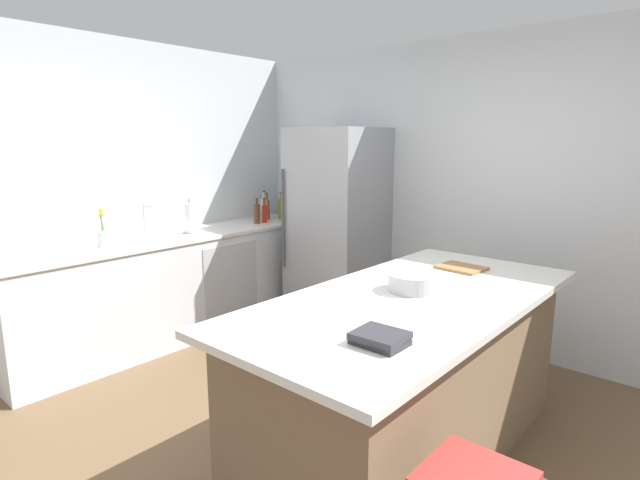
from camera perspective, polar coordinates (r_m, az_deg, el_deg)
ground_plane at (r=3.05m, az=-2.55°, el=-23.71°), size 7.20×7.20×0.00m
wall_rear at (r=4.43m, az=17.87°, el=4.92°), size 6.00×0.10×2.60m
wall_left at (r=4.58m, az=-25.58°, el=4.54°), size 0.10×6.00×2.60m
counter_run_left at (r=4.70m, az=-16.01°, el=-5.02°), size 0.65×3.00×0.93m
kitchen_island at (r=2.91m, az=10.17°, el=-14.94°), size 1.06×2.24×0.93m
refrigerator at (r=4.77m, az=1.95°, el=1.43°), size 0.79×0.73×1.87m
sink_faucet at (r=4.49m, az=-19.31°, el=2.14°), size 0.15×0.05×0.30m
flower_vase at (r=4.28m, az=-23.53°, el=0.45°), size 0.09×0.09×0.31m
paper_towel_roll at (r=4.64m, az=-14.63°, el=2.39°), size 0.14×0.14×0.31m
wine_bottle at (r=5.45m, az=-4.24°, el=4.11°), size 0.07×0.07×0.38m
olive_oil_bottle at (r=5.36m, az=-4.47°, el=3.65°), size 0.06×0.06×0.28m
vinegar_bottle at (r=5.35m, az=-6.06°, el=3.55°), size 0.05×0.05×0.28m
gin_bottle at (r=5.26m, az=-6.39°, el=3.58°), size 0.07×0.07×0.31m
hot_sauce_bottle at (r=5.12m, az=-6.38°, el=3.10°), size 0.05×0.05×0.25m
syrup_bottle at (r=5.06m, az=-7.21°, el=3.03°), size 0.06×0.06×0.25m
cookbook_stack at (r=2.09m, az=6.86°, el=-11.07°), size 0.22×0.19×0.05m
mixing_bowl at (r=2.81m, az=10.52°, el=-4.78°), size 0.27×0.27×0.10m
cutting_board at (r=3.36m, az=15.84°, el=-3.07°), size 0.30×0.25×0.02m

